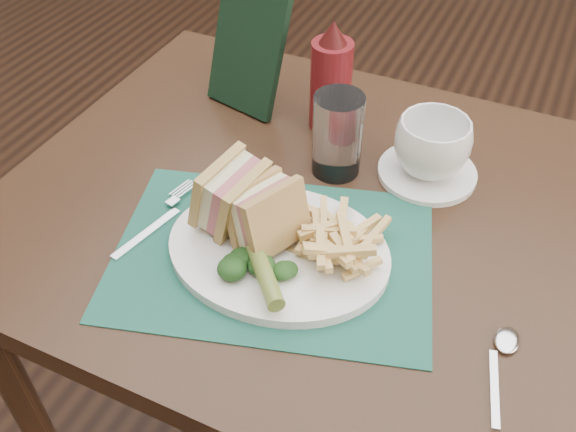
# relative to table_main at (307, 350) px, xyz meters

# --- Properties ---
(floor) EXTENTS (7.00, 7.00, 0.00)m
(floor) POSITION_rel_table_main_xyz_m (0.00, 0.50, -0.38)
(floor) COLOR black
(floor) RESTS_ON ground
(table_main) EXTENTS (0.90, 0.75, 0.75)m
(table_main) POSITION_rel_table_main_xyz_m (0.00, 0.00, 0.00)
(table_main) COLOR black
(table_main) RESTS_ON ground
(placemat) EXTENTS (0.49, 0.40, 0.00)m
(placemat) POSITION_rel_table_main_xyz_m (-0.00, -0.12, 0.38)
(placemat) COLOR #195243
(placemat) RESTS_ON table_main
(plate) EXTENTS (0.32, 0.26, 0.01)m
(plate) POSITION_rel_table_main_xyz_m (0.00, -0.12, 0.38)
(plate) COLOR white
(plate) RESTS_ON placemat
(sandwich_half_a) EXTENTS (0.09, 0.11, 0.10)m
(sandwich_half_a) POSITION_rel_table_main_xyz_m (-0.10, -0.10, 0.44)
(sandwich_half_a) COLOR tan
(sandwich_half_a) RESTS_ON plate
(sandwich_half_b) EXTENTS (0.11, 0.11, 0.09)m
(sandwich_half_b) POSITION_rel_table_main_xyz_m (-0.03, -0.11, 0.44)
(sandwich_half_b) COLOR tan
(sandwich_half_b) RESTS_ON plate
(kale_garnish) EXTENTS (0.11, 0.08, 0.03)m
(kale_garnish) POSITION_rel_table_main_xyz_m (0.00, -0.18, 0.41)
(kale_garnish) COLOR #143312
(kale_garnish) RESTS_ON plate
(pickle_spear) EXTENTS (0.10, 0.10, 0.03)m
(pickle_spear) POSITION_rel_table_main_xyz_m (0.01, -0.18, 0.41)
(pickle_spear) COLOR #5B6E2A
(pickle_spear) RESTS_ON plate
(fries_pile) EXTENTS (0.18, 0.20, 0.05)m
(fries_pile) POSITION_rel_table_main_xyz_m (0.08, -0.10, 0.42)
(fries_pile) COLOR #E4BF72
(fries_pile) RESTS_ON plate
(fork) EXTENTS (0.07, 0.17, 0.01)m
(fork) POSITION_rel_table_main_xyz_m (-0.18, -0.13, 0.38)
(fork) COLOR silver
(fork) RESTS_ON placemat
(spoon) EXTENTS (0.07, 0.15, 0.01)m
(spoon) POSITION_rel_table_main_xyz_m (0.31, -0.18, 0.38)
(spoon) COLOR silver
(spoon) RESTS_ON table_main
(saucer) EXTENTS (0.20, 0.20, 0.01)m
(saucer) POSITION_rel_table_main_xyz_m (0.14, 0.13, 0.38)
(saucer) COLOR white
(saucer) RESTS_ON table_main
(coffee_cup) EXTENTS (0.15, 0.15, 0.09)m
(coffee_cup) POSITION_rel_table_main_xyz_m (0.14, 0.13, 0.43)
(coffee_cup) COLOR white
(coffee_cup) RESTS_ON saucer
(drinking_glass) EXTENTS (0.10, 0.10, 0.13)m
(drinking_glass) POSITION_rel_table_main_xyz_m (0.00, 0.08, 0.44)
(drinking_glass) COLOR silver
(drinking_glass) RESTS_ON table_main
(ketchup_bottle) EXTENTS (0.07, 0.07, 0.19)m
(ketchup_bottle) POSITION_rel_table_main_xyz_m (-0.05, 0.19, 0.47)
(ketchup_bottle) COLOR #5A0F13
(ketchup_bottle) RESTS_ON table_main
(check_presenter) EXTENTS (0.15, 0.11, 0.21)m
(check_presenter) POSITION_rel_table_main_xyz_m (-0.20, 0.20, 0.48)
(check_presenter) COLOR black
(check_presenter) RESTS_ON table_main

